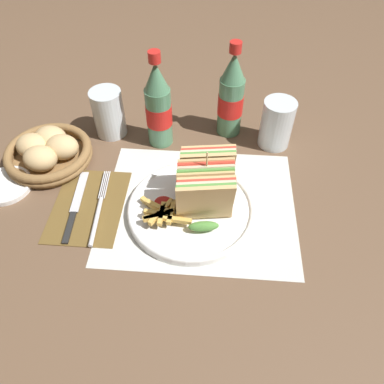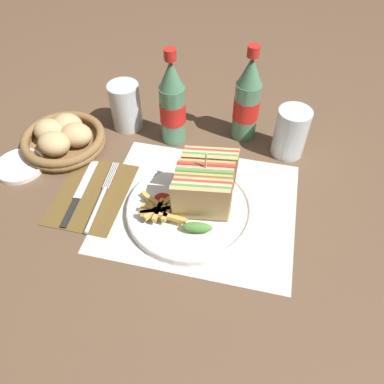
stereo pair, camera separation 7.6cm
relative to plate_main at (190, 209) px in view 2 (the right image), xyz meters
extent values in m
plane|color=brown|center=(0.03, 0.00, -0.01)|extent=(4.00, 4.00, 0.00)
cube|color=silver|center=(0.02, 0.02, -0.01)|extent=(0.40, 0.33, 0.00)
cylinder|color=white|center=(0.00, 0.00, 0.00)|extent=(0.26, 0.26, 0.01)
torus|color=white|center=(0.00, 0.00, 0.00)|extent=(0.26, 0.26, 0.01)
cube|color=tan|center=(0.03, -0.04, 0.07)|extent=(0.11, 0.04, 0.11)
cube|color=#518E3D|center=(0.03, -0.03, 0.06)|extent=(0.11, 0.04, 0.11)
cube|color=beige|center=(0.03, -0.02, 0.06)|extent=(0.11, 0.04, 0.11)
cube|color=red|center=(0.03, -0.01, 0.06)|extent=(0.11, 0.04, 0.11)
cube|color=tan|center=(0.02, -0.01, 0.06)|extent=(0.11, 0.04, 0.11)
ellipsoid|color=#518E3D|center=(0.03, -0.06, 0.02)|extent=(0.06, 0.03, 0.02)
cube|color=tan|center=(0.03, -0.01, 0.06)|extent=(0.11, 0.04, 0.11)
cube|color=#518E3D|center=(0.03, -0.01, 0.06)|extent=(0.11, 0.04, 0.11)
cube|color=beige|center=(0.03, 0.00, 0.06)|extent=(0.11, 0.04, 0.11)
cube|color=red|center=(0.03, 0.01, 0.06)|extent=(0.11, 0.04, 0.11)
cube|color=tan|center=(0.03, 0.02, 0.07)|extent=(0.11, 0.04, 0.11)
ellipsoid|color=#518E3D|center=(0.03, -0.01, 0.02)|extent=(0.06, 0.03, 0.02)
cube|color=tan|center=(0.03, 0.05, 0.07)|extent=(0.11, 0.04, 0.11)
cube|color=#518E3D|center=(0.03, 0.06, 0.06)|extent=(0.11, 0.04, 0.11)
cube|color=beige|center=(0.03, 0.06, 0.06)|extent=(0.11, 0.04, 0.11)
cube|color=red|center=(0.03, 0.07, 0.06)|extent=(0.11, 0.04, 0.11)
cube|color=tan|center=(0.02, 0.08, 0.06)|extent=(0.11, 0.04, 0.11)
ellipsoid|color=#518E3D|center=(0.03, 0.03, 0.02)|extent=(0.06, 0.03, 0.02)
cylinder|color=tan|center=(0.03, 0.01, 0.08)|extent=(0.00, 0.00, 0.14)
cube|color=gold|center=(-0.08, -0.01, 0.01)|extent=(0.06, 0.05, 0.01)
cube|color=gold|center=(-0.04, -0.01, 0.01)|extent=(0.07, 0.03, 0.01)
cube|color=gold|center=(-0.04, -0.03, 0.01)|extent=(0.05, 0.03, 0.01)
cube|color=gold|center=(-0.06, -0.03, 0.02)|extent=(0.04, 0.07, 0.01)
cube|color=gold|center=(-0.03, -0.05, 0.02)|extent=(0.07, 0.01, 0.01)
cube|color=gold|center=(-0.04, -0.03, 0.02)|extent=(0.01, 0.06, 0.01)
cube|color=gold|center=(-0.06, -0.04, 0.02)|extent=(0.05, 0.02, 0.01)
cube|color=gold|center=(-0.06, -0.04, 0.02)|extent=(0.06, 0.03, 0.01)
cube|color=gold|center=(-0.06, -0.04, 0.02)|extent=(0.01, 0.06, 0.01)
cube|color=gold|center=(-0.07, -0.04, 0.02)|extent=(0.05, 0.02, 0.01)
cube|color=gold|center=(-0.06, -0.02, 0.02)|extent=(0.06, 0.03, 0.01)
ellipsoid|color=maroon|center=(-0.06, 0.00, 0.02)|extent=(0.04, 0.03, 0.01)
cube|color=brown|center=(-0.22, 0.00, -0.01)|extent=(0.15, 0.20, 0.00)
cylinder|color=silver|center=(-0.19, -0.04, 0.00)|extent=(0.02, 0.12, 0.01)
cylinder|color=silver|center=(-0.20, 0.06, 0.00)|extent=(0.01, 0.08, 0.00)
cylinder|color=silver|center=(-0.20, 0.06, 0.00)|extent=(0.01, 0.08, 0.00)
cylinder|color=silver|center=(-0.19, 0.06, 0.00)|extent=(0.01, 0.08, 0.00)
cylinder|color=silver|center=(-0.19, 0.06, 0.00)|extent=(0.01, 0.08, 0.00)
cube|color=black|center=(-0.24, -0.06, 0.00)|extent=(0.02, 0.08, 0.00)
cube|color=silver|center=(-0.24, 0.03, 0.00)|extent=(0.03, 0.12, 0.00)
cylinder|color=#4C7F5B|center=(-0.09, 0.22, 0.06)|extent=(0.06, 0.06, 0.15)
cylinder|color=red|center=(-0.09, 0.22, 0.07)|extent=(0.06, 0.06, 0.05)
cone|color=#4C7F5B|center=(-0.09, 0.22, 0.17)|extent=(0.06, 0.06, 0.07)
cylinder|color=red|center=(-0.09, 0.22, 0.21)|extent=(0.03, 0.03, 0.02)
cylinder|color=#4C7F5B|center=(0.07, 0.27, 0.06)|extent=(0.06, 0.06, 0.15)
cylinder|color=red|center=(0.07, 0.27, 0.07)|extent=(0.06, 0.06, 0.05)
cone|color=#4C7F5B|center=(0.07, 0.27, 0.17)|extent=(0.06, 0.06, 0.07)
cylinder|color=red|center=(0.07, 0.27, 0.21)|extent=(0.03, 0.03, 0.02)
cylinder|color=silver|center=(0.18, 0.23, 0.05)|extent=(0.08, 0.08, 0.12)
cylinder|color=silver|center=(-0.22, 0.24, 0.05)|extent=(0.08, 0.08, 0.12)
cylinder|color=black|center=(-0.22, 0.24, 0.03)|extent=(0.07, 0.07, 0.07)
cylinder|color=olive|center=(-0.34, 0.13, 0.00)|extent=(0.18, 0.18, 0.01)
torus|color=olive|center=(-0.34, 0.13, 0.01)|extent=(0.20, 0.20, 0.02)
torus|color=olive|center=(-0.34, 0.13, 0.02)|extent=(0.20, 0.20, 0.02)
ellipsoid|color=tan|center=(-0.30, 0.13, 0.03)|extent=(0.07, 0.06, 0.06)
ellipsoid|color=tan|center=(-0.34, 0.16, 0.03)|extent=(0.07, 0.06, 0.06)
ellipsoid|color=tan|center=(-0.37, 0.13, 0.03)|extent=(0.07, 0.06, 0.06)
ellipsoid|color=tan|center=(-0.34, 0.09, 0.03)|extent=(0.07, 0.06, 0.06)
cylinder|color=white|center=(-0.41, 0.04, -0.01)|extent=(0.11, 0.11, 0.01)
torus|color=white|center=(-0.41, 0.04, 0.00)|extent=(0.11, 0.11, 0.01)
camera|label=1|loc=(0.04, -0.48, 0.60)|focal=35.00mm
camera|label=2|loc=(0.11, -0.47, 0.60)|focal=35.00mm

